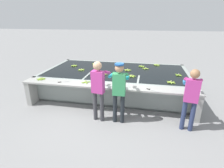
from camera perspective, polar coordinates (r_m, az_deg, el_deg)
The scene contains 21 objects.
ground_plane at distance 5.23m, azimuth -2.23°, elevation -9.76°, with size 80.00×80.00×0.00m, color gray.
wash_tank at distance 6.69m, azimuth 1.40°, elevation 1.04°, with size 5.23×2.77×0.82m.
work_ledge at distance 5.15m, azimuth -1.73°, elevation -2.67°, with size 5.23×0.45×0.82m.
worker_0 at distance 4.56m, azimuth -4.42°, elevation -0.67°, with size 0.48×0.74×1.66m.
worker_1 at distance 4.46m, azimuth 2.36°, elevation -1.22°, with size 0.40×0.71×1.63m.
worker_2 at distance 4.56m, azimuth 24.46°, elevation -3.27°, with size 0.47×0.73×1.58m.
banana_bunch_floating_0 at distance 6.06m, azimuth -2.81°, elevation 3.26°, with size 0.28×0.28×0.08m.
banana_bunch_floating_1 at distance 7.18m, azimuth 9.66°, elevation 5.74°, with size 0.27×0.28×0.08m.
banana_bunch_floating_2 at distance 6.68m, azimuth -9.97°, elevation 4.61°, with size 0.28×0.28×0.08m.
banana_bunch_floating_3 at distance 6.87m, azimuth 10.87°, elevation 4.99°, with size 0.28×0.28×0.08m.
banana_bunch_floating_4 at distance 5.88m, azimuth 6.49°, elevation 2.60°, with size 0.28×0.27×0.08m.
banana_bunch_floating_5 at distance 6.37m, azimuth 20.92°, elevation 2.75°, with size 0.22×0.22×0.08m.
banana_bunch_floating_6 at distance 7.33m, azimuth -12.26°, elevation 5.87°, with size 0.28×0.28×0.08m.
banana_bunch_floating_7 at distance 7.53m, azimuth 14.42°, elevation 6.07°, with size 0.28×0.28×0.08m.
banana_bunch_floating_8 at distance 6.57m, azimuth 5.12°, elevation 4.56°, with size 0.28×0.28×0.08m.
banana_bunch_floating_9 at distance 5.56m, azimuth 18.73°, elevation 0.53°, with size 0.26×0.28×0.08m.
banana_bunch_floating_10 at distance 7.51m, azimuth -5.50°, elevation 6.58°, with size 0.28×0.28×0.08m.
banana_bunch_ledge_0 at distance 5.32m, azimuth -8.50°, elevation 0.61°, with size 0.26×0.26×0.08m.
banana_bunch_ledge_1 at distance 6.00m, azimuth -22.15°, elevation 1.56°, with size 0.28×0.28×0.08m.
knife_0 at distance 4.85m, azimuth 12.55°, elevation -1.81°, with size 0.33×0.18×0.02m.
knife_1 at distance 5.53m, azimuth -16.02°, elevation 0.68°, with size 0.31×0.21×0.02m.
Camera 1 is at (1.09, -4.38, 2.64)m, focal length 28.00 mm.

